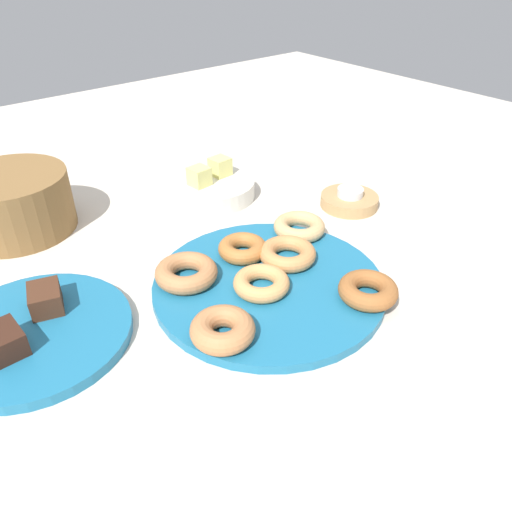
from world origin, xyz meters
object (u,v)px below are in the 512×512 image
(donut_2, at_px, (288,254))
(donut_1, at_px, (368,290))
(brownie_near, at_px, (4,341))
(candle_holder, at_px, (349,201))
(donut_4, at_px, (261,283))
(brownie_far, at_px, (45,299))
(basket, at_px, (13,203))
(donut_0, at_px, (243,248))
(cake_plate, at_px, (35,334))
(fruit_bowl, at_px, (213,189))
(melon_chunk_right, at_px, (220,167))
(donut_3, at_px, (223,330))
(donut_5, at_px, (299,227))
(donut_6, at_px, (186,273))
(tealight, at_px, (350,192))
(melon_chunk_left, at_px, (199,176))
(donut_plate, at_px, (269,285))

(donut_2, bearing_deg, donut_1, -80.80)
(brownie_near, bearing_deg, candle_holder, 0.44)
(donut_4, relative_size, brownie_far, 1.50)
(brownie_far, xyz_separation_m, basket, (0.05, 0.27, 0.02))
(donut_0, height_order, cake_plate, donut_0)
(basket, relative_size, fruit_bowl, 1.19)
(melon_chunk_right, bearing_deg, donut_3, -125.92)
(brownie_near, distance_m, basket, 0.35)
(donut_1, bearing_deg, donut_5, 75.55)
(donut_3, bearing_deg, cake_plate, 136.89)
(donut_3, bearing_deg, donut_0, 44.18)
(melon_chunk_right, bearing_deg, donut_2, -105.99)
(candle_holder, height_order, melon_chunk_right, melon_chunk_right)
(donut_6, distance_m, basket, 0.37)
(donut_0, bearing_deg, donut_3, -135.82)
(donut_6, bearing_deg, brownie_far, 160.05)
(donut_5, bearing_deg, brownie_near, 177.14)
(tealight, relative_size, melon_chunk_left, 1.38)
(brownie_far, bearing_deg, donut_1, -36.52)
(donut_plate, bearing_deg, donut_4, -158.93)
(donut_4, height_order, candle_holder, donut_4)
(cake_plate, height_order, brownie_far, brownie_far)
(donut_5, xyz_separation_m, candle_holder, (0.16, 0.03, -0.02))
(donut_2, bearing_deg, candle_holder, 18.31)
(donut_3, relative_size, basket, 0.42)
(basket, bearing_deg, donut_plate, -61.50)
(donut_6, bearing_deg, brownie_near, 176.35)
(donut_5, distance_m, cake_plate, 0.44)
(brownie_near, relative_size, melon_chunk_right, 1.52)
(donut_plate, xyz_separation_m, donut_6, (-0.09, 0.08, 0.02))
(donut_2, bearing_deg, brownie_far, 159.82)
(donut_0, relative_size, donut_3, 0.93)
(tealight, distance_m, melon_chunk_left, 0.29)
(donut_1, height_order, donut_4, donut_1)
(cake_plate, xyz_separation_m, tealight, (0.60, -0.01, 0.02))
(donut_plate, bearing_deg, donut_3, -156.25)
(basket, bearing_deg, melon_chunk_right, -15.77)
(brownie_far, height_order, basket, basket)
(candle_holder, height_order, tealight, tealight)
(donut_1, distance_m, donut_2, 0.14)
(donut_1, height_order, melon_chunk_left, melon_chunk_left)
(donut_4, height_order, donut_5, donut_5)
(cake_plate, distance_m, fruit_bowl, 0.46)
(donut_6, height_order, melon_chunk_right, melon_chunk_right)
(donut_plate, distance_m, donut_0, 0.08)
(donut_6, bearing_deg, melon_chunk_right, 45.01)
(donut_plate, height_order, melon_chunk_left, melon_chunk_left)
(donut_2, relative_size, donut_4, 1.09)
(donut_4, xyz_separation_m, melon_chunk_left, (0.11, 0.31, 0.03))
(donut_2, xyz_separation_m, donut_3, (-0.19, -0.08, 0.00))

